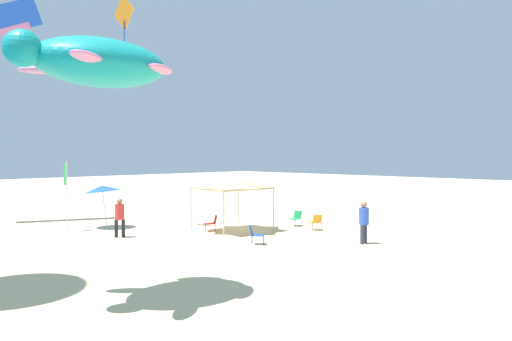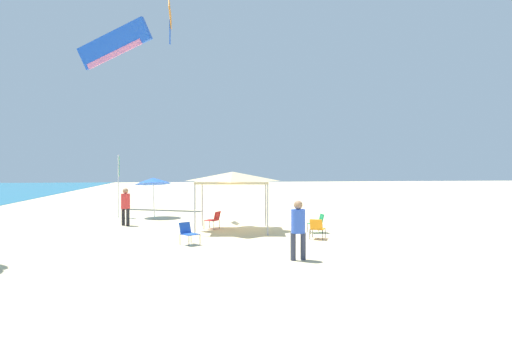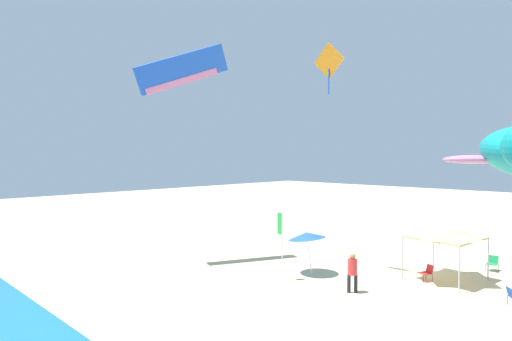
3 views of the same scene
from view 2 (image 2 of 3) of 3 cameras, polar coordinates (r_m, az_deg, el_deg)
ground at (r=23.13m, az=-0.41°, el=-6.79°), size 120.00×120.00×0.10m
canopy_tent at (r=20.85m, az=-2.90°, el=-0.90°), size 3.33×3.46×2.65m
beach_umbrella at (r=26.63m, az=-12.59°, el=-1.26°), size 2.05×2.02×2.41m
folding_chair_left_of_tent at (r=20.40m, az=7.59°, el=-6.31°), size 0.56×0.64×0.82m
folding_chair_right_of_tent at (r=17.42m, az=-8.39°, el=-7.50°), size 0.81×0.79×0.82m
folding_chair_facing_ocean at (r=18.62m, az=7.54°, el=-6.98°), size 0.79×0.74×0.82m
folding_chair_near_cooler at (r=21.52m, az=-5.22°, el=-5.95°), size 0.77×0.80×0.82m
banner_flag at (r=26.99m, az=-16.61°, el=-1.11°), size 0.36×0.06×3.55m
person_far_stroller at (r=14.43m, az=5.23°, el=-6.73°), size 0.44×0.49×1.85m
person_kite_handler at (r=23.40m, az=-15.81°, el=-3.96°), size 0.44×0.44×1.83m
kite_diamond_orange at (r=27.19m, az=-10.58°, el=18.51°), size 1.93×0.18×2.76m
kite_parafoil_blue at (r=34.68m, az=-17.10°, el=14.64°), size 2.45×5.42×3.38m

